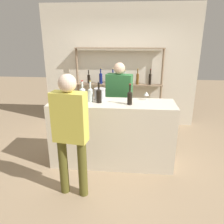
% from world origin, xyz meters
% --- Properties ---
extents(ground_plane, '(16.00, 16.00, 0.00)m').
position_xyz_m(ground_plane, '(0.00, 0.00, 0.00)').
color(ground_plane, '#9E8466').
extents(bar_counter, '(2.02, 0.61, 1.09)m').
position_xyz_m(bar_counter, '(0.00, 0.00, 0.55)').
color(bar_counter, beige).
rests_on(bar_counter, ground_plane).
extents(back_wall, '(3.62, 0.12, 2.80)m').
position_xyz_m(back_wall, '(0.00, 1.91, 1.40)').
color(back_wall, beige).
rests_on(back_wall, ground_plane).
extents(back_shelf, '(2.03, 0.18, 1.86)m').
position_xyz_m(back_shelf, '(-0.00, 1.73, 1.22)').
color(back_shelf, '#897056').
rests_on(back_shelf, ground_plane).
extents(counter_bottle_0, '(0.08, 0.08, 0.34)m').
position_xyz_m(counter_bottle_0, '(-0.35, -0.00, 1.22)').
color(counter_bottle_0, silver).
rests_on(counter_bottle_0, bar_counter).
extents(counter_bottle_1, '(0.09, 0.09, 0.33)m').
position_xyz_m(counter_bottle_1, '(-0.21, -0.03, 1.22)').
color(counter_bottle_1, black).
rests_on(counter_bottle_1, bar_counter).
extents(counter_bottle_2, '(0.08, 0.08, 0.33)m').
position_xyz_m(counter_bottle_2, '(0.28, -0.09, 1.22)').
color(counter_bottle_2, black).
rests_on(counter_bottle_2, bar_counter).
extents(counter_bottle_3, '(0.09, 0.09, 0.36)m').
position_xyz_m(counter_bottle_3, '(-0.46, -0.07, 1.23)').
color(counter_bottle_3, silver).
rests_on(counter_bottle_3, bar_counter).
extents(wine_glass, '(0.08, 0.08, 0.14)m').
position_xyz_m(wine_glass, '(0.55, 0.20, 1.20)').
color(wine_glass, silver).
rests_on(wine_glass, bar_counter).
extents(ice_bucket, '(0.19, 0.19, 0.19)m').
position_xyz_m(ice_bucket, '(-0.22, 0.14, 1.19)').
color(ice_bucket, '#B2B2B7').
rests_on(ice_bucket, bar_counter).
extents(server_behind_counter, '(0.52, 0.31, 1.64)m').
position_xyz_m(server_behind_counter, '(0.07, 0.73, 0.95)').
color(server_behind_counter, black).
rests_on(server_behind_counter, ground_plane).
extents(customer_left, '(0.46, 0.25, 1.68)m').
position_xyz_m(customer_left, '(-0.45, -0.85, 0.99)').
color(customer_left, brown).
rests_on(customer_left, ground_plane).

